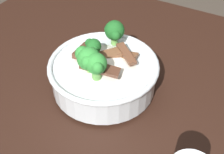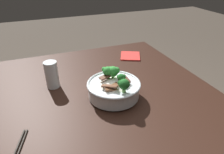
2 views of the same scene
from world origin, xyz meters
name	(u,v)px [view 2 (image 2 of 2)]	position (x,y,z in m)	size (l,w,h in m)	color
dining_table	(97,111)	(0.00, 0.00, 0.68)	(1.10, 1.05, 0.81)	black
rice_bowl	(114,87)	(0.06, -0.08, 0.86)	(0.24, 0.24, 0.13)	silver
drinking_glass	(52,76)	(-0.18, 0.11, 0.87)	(0.06, 0.06, 0.13)	white
folded_napkin	(130,56)	(0.33, 0.31, 0.81)	(0.12, 0.14, 0.01)	red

